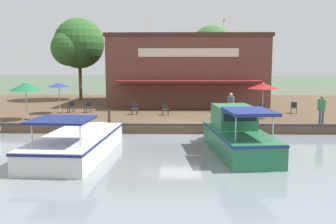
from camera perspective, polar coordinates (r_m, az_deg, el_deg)
ground_plane at (r=22.90m, az=1.94°, el=-3.56°), size 220.00×220.00×0.00m
quay_deck at (r=33.72m, az=1.72°, el=0.54°), size 22.00×56.00×0.60m
quay_edge_fender at (r=22.88m, az=1.94°, el=-1.91°), size 0.20×50.40×0.10m
waterfront_restaurant at (r=36.02m, az=2.85°, el=6.47°), size 11.42×14.10×8.10m
patio_umbrella_back_row at (r=26.67m, az=-20.87°, el=3.66°), size 2.18×2.18×2.55m
patio_umbrella_far_corner at (r=26.07m, az=14.31°, el=3.86°), size 2.09×2.09×2.48m
patio_umbrella_mid_patio_left at (r=29.35m, az=-16.29°, el=3.96°), size 1.74×1.74×2.34m
cafe_chair_far_corner_seat at (r=27.98m, az=14.09°, el=0.47°), size 0.56×0.56×0.85m
cafe_chair_facing_river at (r=29.38m, az=-12.03°, el=0.86°), size 0.51×0.51×0.85m
cafe_chair_mid_patio at (r=29.78m, az=18.63°, el=0.72°), size 0.56×0.56×0.85m
cafe_chair_back_row_seat at (r=27.71m, az=-5.12°, el=0.61°), size 0.50×0.50×0.85m
cafe_chair_under_first_umbrella at (r=27.34m, az=-0.40°, el=0.54°), size 0.47×0.47×0.85m
cafe_chair_beside_entrance at (r=29.67m, az=-14.52°, el=0.85°), size 0.46×0.46×0.85m
person_at_quay_edge at (r=25.94m, az=9.54°, el=1.47°), size 0.50×0.50×1.76m
person_mid_patio at (r=25.03m, az=22.40°, el=0.85°), size 0.51×0.51×1.80m
motorboat_second_along at (r=18.90m, az=10.16°, el=-3.32°), size 7.61×3.04×2.29m
motorboat_mid_row at (r=18.88m, az=-13.05°, el=-4.23°), size 8.79×3.33×1.99m
mooring_post at (r=23.43m, az=-8.95°, el=-0.79°), size 0.22×0.22×0.88m
tree_behind_restaurant at (r=38.48m, az=6.59°, el=9.43°), size 4.90×4.67×7.57m
tree_downstream_bank at (r=39.50m, az=-13.75°, el=9.95°), size 5.35×5.10×8.31m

